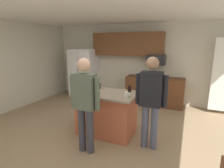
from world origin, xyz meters
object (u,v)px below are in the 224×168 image
Objects in this scene: glass_pilsner at (99,86)px; glass_short_whisky at (96,90)px; person_host_foreground at (151,97)px; person_guest_left at (85,100)px; glass_stout_tall at (130,89)px; tumbler_amber at (89,87)px; refrigerator at (84,73)px; kitchen_island at (106,113)px; microwave_over_range at (156,60)px; mug_ceramic_white at (127,94)px.

glass_short_whisky reaches higher than glass_pilsner.
person_host_foreground reaches higher than person_guest_left.
tumbler_amber is (-0.84, -0.25, 0.01)m from glass_stout_tall.
person_host_foreground is 1.40m from tumbler_amber.
refrigerator is 3.17m from glass_stout_tall.
kitchen_island is at bearing 51.20° from glass_short_whisky.
refrigerator reaches higher than person_host_foreground.
tumbler_amber reaches higher than glass_pilsner.
kitchen_island is at bearing 0.00° from person_host_foreground.
glass_stout_tall is (0.43, 0.25, 0.52)m from kitchen_island.
microwave_over_range is at bearing 85.72° from glass_stout_tall.
microwave_over_range reaches higher than glass_stout_tall.
person_guest_left reaches higher than glass_short_whisky.
mug_ceramic_white is (-0.48, 0.07, -0.02)m from person_host_foreground.
microwave_over_range is 2.37m from glass_pilsner.
mug_ceramic_white is at bearing -43.47° from refrigerator.
glass_stout_tall is at bearing -28.05° from person_host_foreground.
tumbler_amber is at bearing 3.12° from person_host_foreground.
mug_ceramic_white is at bearing -7.08° from tumbler_amber.
tumbler_amber is 0.91× the size of glass_short_whisky.
glass_pilsner is 0.91× the size of tumbler_amber.
mug_ceramic_white is at bearing -92.08° from microwave_over_range.
mug_ceramic_white is (0.54, 0.66, -0.01)m from person_guest_left.
microwave_over_range is at bearing -8.36° from person_guest_left.
glass_short_whisky is (1.87, -2.44, 0.13)m from refrigerator.
person_host_foreground is 1.12m from glass_short_whisky.
microwave_over_range is at bearing 76.12° from kitchen_island.
refrigerator is 3.62m from person_guest_left.
person_host_foreground is 12.70× the size of glass_pilsner.
person_guest_left is at bearing 40.60° from person_host_foreground.
person_host_foreground is 1.17m from person_guest_left.
person_guest_left is 0.85m from mug_ceramic_white.
glass_pilsner is (-0.28, 0.23, 0.52)m from kitchen_island.
person_guest_left is (1.97, -3.03, 0.11)m from refrigerator.
kitchen_island is at bearing -48.42° from refrigerator.
glass_stout_tall is at bearing 36.95° from glass_short_whisky.
kitchen_island is 0.72m from mug_ceramic_white.
glass_short_whisky is (0.27, -0.18, 0.01)m from tumbler_amber.
glass_short_whisky is (-1.12, 0.01, 0.02)m from person_host_foreground.
microwave_over_range is 2.62m from tumbler_amber.
glass_stout_tall is at bearing -39.51° from refrigerator.
person_guest_left reaches higher than mug_ceramic_white.
glass_short_whisky reaches higher than mug_ceramic_white.
mug_ceramic_white is (0.50, -0.11, 0.50)m from kitchen_island.
glass_pilsner is at bearing 16.77° from person_guest_left.
glass_stout_tall is (-0.55, 0.44, -0.00)m from person_host_foreground.
microwave_over_range is 2.64m from kitchen_island.
refrigerator is at bearing 127.45° from glass_short_whisky.
refrigerator is 3.08m from glass_short_whisky.
kitchen_island is 0.67m from tumbler_amber.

